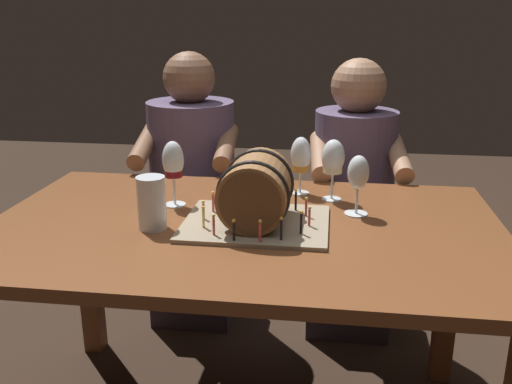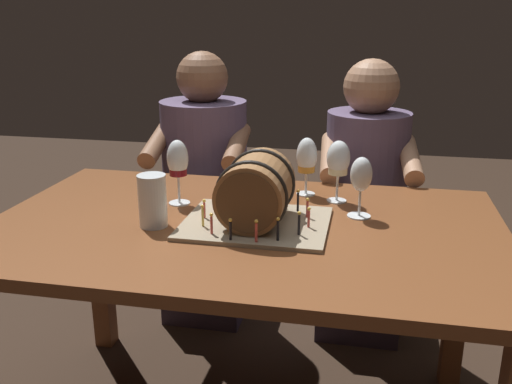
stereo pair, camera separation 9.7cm
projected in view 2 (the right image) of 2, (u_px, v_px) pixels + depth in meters
The scene contains 9 objects.
dining_table at pixel (244, 255), 1.65m from camera, with size 1.48×0.92×0.73m.
barrel_cake at pixel (256, 195), 1.58m from camera, with size 0.41×0.33×0.21m.
wine_glass_amber at pixel (307, 158), 1.84m from camera, with size 0.07×0.07×0.19m.
wine_glass_white at pixel (338, 161), 1.77m from camera, with size 0.07×0.07×0.20m.
wine_glass_empty at pixel (361, 176), 1.64m from camera, with size 0.07×0.07×0.18m.
wine_glass_red at pixel (178, 162), 1.75m from camera, with size 0.07×0.07×0.21m.
beer_pint at pixel (153, 203), 1.58m from camera, with size 0.08×0.08×0.15m.
person_seated_left at pixel (206, 198), 2.42m from camera, with size 0.41×0.49×1.17m.
person_seated_right at pixel (364, 214), 2.30m from camera, with size 0.39×0.48×1.15m.
Camera 2 is at (0.34, -1.48, 1.31)m, focal length 39.42 mm.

